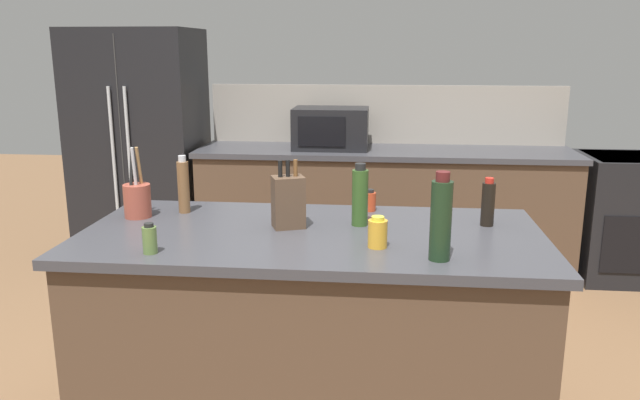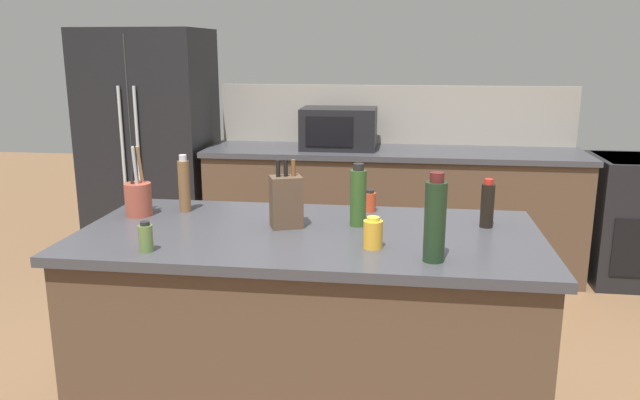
{
  "view_description": "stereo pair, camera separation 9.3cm",
  "coord_description": "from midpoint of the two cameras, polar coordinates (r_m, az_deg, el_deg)",
  "views": [
    {
      "loc": [
        0.29,
        -2.47,
        1.68
      ],
      "look_at": [
        0.0,
        0.35,
        0.99
      ],
      "focal_mm": 35.0,
      "sensor_mm": 36.0,
      "label": 1
    },
    {
      "loc": [
        0.38,
        -2.46,
        1.68
      ],
      "look_at": [
        0.0,
        0.35,
        0.99
      ],
      "focal_mm": 35.0,
      "sensor_mm": 36.0,
      "label": 2
    }
  ],
  "objects": [
    {
      "name": "pepper_grinder",
      "position": [
        2.94,
        -13.27,
        1.26
      ],
      "size": [
        0.05,
        0.05,
        0.27
      ],
      "color": "brown",
      "rests_on": "kitchen_island"
    },
    {
      "name": "microwave",
      "position": [
        4.72,
        0.42,
        6.57
      ],
      "size": [
        0.56,
        0.39,
        0.31
      ],
      "color": "black",
      "rests_on": "back_counter_run"
    },
    {
      "name": "utensil_crock",
      "position": [
        2.93,
        -17.24,
        0.06
      ],
      "size": [
        0.12,
        0.12,
        0.32
      ],
      "color": "brown",
      "rests_on": "kitchen_island"
    },
    {
      "name": "back_counter_run",
      "position": [
        4.82,
        5.25,
        -0.89
      ],
      "size": [
        2.83,
        0.66,
        0.94
      ],
      "color": "#4C3828",
      "rests_on": "ground_plane"
    },
    {
      "name": "spice_jar_oregano",
      "position": [
        2.41,
        -16.38,
        -3.47
      ],
      "size": [
        0.05,
        0.05,
        0.12
      ],
      "color": "#567038",
      "rests_on": "kitchen_island"
    },
    {
      "name": "spice_jar_paprika",
      "position": [
        2.92,
        3.65,
        -0.09
      ],
      "size": [
        0.06,
        0.06,
        0.1
      ],
      "color": "#B73D1E",
      "rests_on": "kitchen_island"
    },
    {
      "name": "honey_jar",
      "position": [
        2.38,
        4.18,
        -3.03
      ],
      "size": [
        0.07,
        0.07,
        0.12
      ],
      "color": "gold",
      "rests_on": "kitchen_island"
    },
    {
      "name": "wall_backsplash",
      "position": [
        5.0,
        5.48,
        7.79
      ],
      "size": [
        2.79,
        0.03,
        0.46
      ],
      "primitive_type": "cube",
      "color": "gray",
      "rests_on": "back_counter_run"
    },
    {
      "name": "kitchen_island",
      "position": [
        2.76,
        -1.74,
        -12.24
      ],
      "size": [
        1.91,
        0.93,
        0.94
      ],
      "color": "#4C3828",
      "rests_on": "ground_plane"
    },
    {
      "name": "wine_bottle",
      "position": [
        2.24,
        9.83,
        -1.72
      ],
      "size": [
        0.08,
        0.08,
        0.32
      ],
      "color": "black",
      "rests_on": "kitchen_island"
    },
    {
      "name": "knife_block",
      "position": [
        2.63,
        -3.93,
        -0.13
      ],
      "size": [
        0.16,
        0.14,
        0.29
      ],
      "rotation": [
        0.0,
        0.0,
        0.37
      ],
      "color": "#4C3828",
      "rests_on": "kitchen_island"
    },
    {
      "name": "refrigerator",
      "position": [
        5.16,
        -16.55,
        4.6
      ],
      "size": [
        0.94,
        0.75,
        1.83
      ],
      "color": "black",
      "rests_on": "ground_plane"
    },
    {
      "name": "range_oven",
      "position": [
        5.14,
        26.13,
        -1.38
      ],
      "size": [
        0.76,
        0.65,
        0.92
      ],
      "color": "black",
      "rests_on": "ground_plane"
    },
    {
      "name": "soy_sauce_bottle",
      "position": [
        2.74,
        14.18,
        -0.29
      ],
      "size": [
        0.06,
        0.06,
        0.21
      ],
      "color": "black",
      "rests_on": "kitchen_island"
    },
    {
      "name": "olive_oil_bottle",
      "position": [
        2.66,
        2.68,
        0.33
      ],
      "size": [
        0.07,
        0.07,
        0.27
      ],
      "color": "#2D4C1E",
      "rests_on": "kitchen_island"
    }
  ]
}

